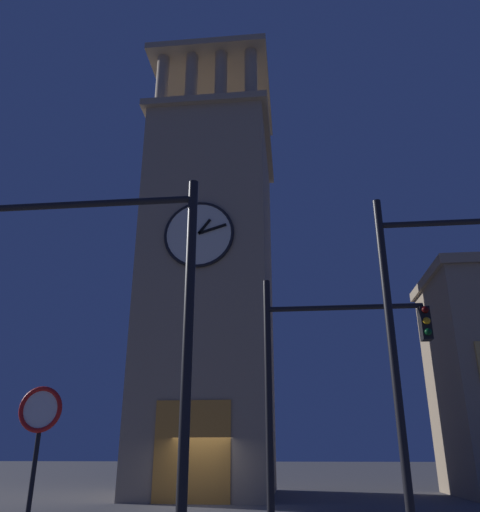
{
  "coord_description": "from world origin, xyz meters",
  "views": [
    {
      "loc": [
        -3.84,
        20.79,
        1.93
      ],
      "look_at": [
        -1.13,
        -5.5,
        12.19
      ],
      "focal_mm": 35.54,
      "sensor_mm": 36.0,
      "label": 1
    }
  ],
  "objects_px": {
    "traffic_signal_far": "(322,366)",
    "clocktower": "(212,288)",
    "traffic_signal_mid": "(106,296)",
    "traffic_signal_near": "(456,307)",
    "no_horn_sign": "(39,425)"
  },
  "relations": [
    {
      "from": "traffic_signal_near",
      "to": "no_horn_sign",
      "type": "height_order",
      "value": "traffic_signal_near"
    },
    {
      "from": "clocktower",
      "to": "traffic_signal_far",
      "type": "bearing_deg",
      "value": 108.31
    },
    {
      "from": "traffic_signal_near",
      "to": "no_horn_sign",
      "type": "distance_m",
      "value": 7.89
    },
    {
      "from": "clocktower",
      "to": "traffic_signal_mid",
      "type": "bearing_deg",
      "value": 93.95
    },
    {
      "from": "traffic_signal_near",
      "to": "traffic_signal_mid",
      "type": "distance_m",
      "value": 6.48
    },
    {
      "from": "clocktower",
      "to": "traffic_signal_far",
      "type": "distance_m",
      "value": 16.9
    },
    {
      "from": "traffic_signal_near",
      "to": "traffic_signal_far",
      "type": "relative_size",
      "value": 1.19
    },
    {
      "from": "traffic_signal_near",
      "to": "traffic_signal_far",
      "type": "distance_m",
      "value": 3.17
    },
    {
      "from": "traffic_signal_far",
      "to": "traffic_signal_near",
      "type": "bearing_deg",
      "value": 144.65
    },
    {
      "from": "traffic_signal_mid",
      "to": "traffic_signal_near",
      "type": "bearing_deg",
      "value": -160.52
    },
    {
      "from": "traffic_signal_mid",
      "to": "clocktower",
      "type": "bearing_deg",
      "value": -86.05
    },
    {
      "from": "clocktower",
      "to": "traffic_signal_near",
      "type": "height_order",
      "value": "clocktower"
    },
    {
      "from": "no_horn_sign",
      "to": "traffic_signal_far",
      "type": "bearing_deg",
      "value": -151.24
    },
    {
      "from": "clocktower",
      "to": "no_horn_sign",
      "type": "height_order",
      "value": "clocktower"
    },
    {
      "from": "traffic_signal_far",
      "to": "clocktower",
      "type": "bearing_deg",
      "value": -71.69
    }
  ]
}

